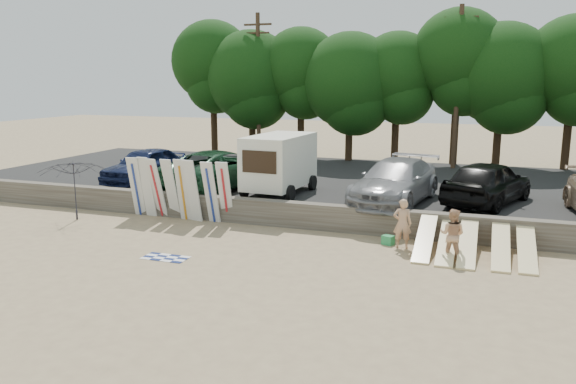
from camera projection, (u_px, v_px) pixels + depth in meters
name	position (u px, v px, depth m)	size (l,w,h in m)	color
ground	(357.00, 258.00, 18.13)	(120.00, 120.00, 0.00)	tan
seawall	(375.00, 221.00, 20.81)	(44.00, 0.50, 1.00)	#6B6356
parking_lot	(404.00, 189.00, 27.77)	(44.00, 14.50, 0.70)	#282828
treeline	(423.00, 69.00, 33.11)	(33.47, 6.32, 9.07)	#382616
utility_poles	(458.00, 84.00, 31.21)	(25.80, 0.26, 9.00)	#473321
box_trailer	(279.00, 161.00, 24.66)	(2.53, 4.21, 2.59)	silver
car_0	(145.00, 165.00, 27.48)	(2.01, 5.00, 1.70)	#111A3E
car_1	(219.00, 169.00, 26.10)	(2.94, 6.38, 1.77)	#13351F
car_2	(395.00, 182.00, 22.88)	(2.46, 6.05, 1.76)	gray
car_3	(488.00, 182.00, 22.59)	(2.13, 5.30, 1.80)	black
surfboard_upright_0	(136.00, 187.00, 23.45)	(0.50, 0.06, 2.60)	silver
surfboard_upright_1	(147.00, 187.00, 23.30)	(0.50, 0.06, 2.60)	silver
surfboard_upright_2	(157.00, 188.00, 23.13)	(0.50, 0.06, 2.60)	silver
surfboard_upright_3	(171.00, 189.00, 22.96)	(0.50, 0.06, 2.60)	silver
surfboard_upright_4	(183.00, 190.00, 22.69)	(0.50, 0.06, 2.60)	silver
surfboard_upright_5	(193.00, 191.00, 22.45)	(0.50, 0.06, 2.60)	silver
surfboard_upright_6	(211.00, 193.00, 22.24)	(0.50, 0.06, 2.60)	silver
surfboard_upright_7	(225.00, 193.00, 22.24)	(0.50, 0.06, 2.60)	silver
surfboard_low_0	(425.00, 237.00, 18.70)	(0.56, 3.00, 0.07)	#FEE5A0
surfboard_low_1	(447.00, 242.00, 18.41)	(0.56, 3.00, 0.07)	#FEE5A0
surfboard_low_2	(468.00, 244.00, 18.16)	(0.56, 3.00, 0.07)	#FEE5A0
surfboard_low_3	(501.00, 246.00, 17.92)	(0.56, 3.00, 0.07)	#FEE5A0
surfboard_low_4	(527.00, 248.00, 17.73)	(0.56, 3.00, 0.07)	#FEE5A0
beachgoer_a	(402.00, 224.00, 19.04)	(0.63, 0.41, 1.72)	tan
beachgoer_b	(452.00, 235.00, 17.79)	(0.81, 0.63, 1.66)	tan
cooler	(388.00, 240.00, 19.58)	(0.38, 0.30, 0.32)	#299952
gear_bag	(446.00, 243.00, 19.45)	(0.30, 0.25, 0.22)	orange
beach_towel	(166.00, 258.00, 18.13)	(1.50, 1.50, 0.00)	white
beach_umbrella	(74.00, 191.00, 22.77)	(2.71, 2.76, 2.48)	#222129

